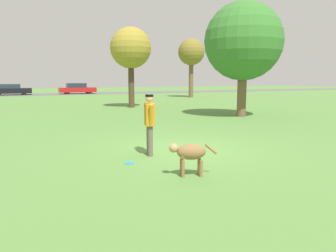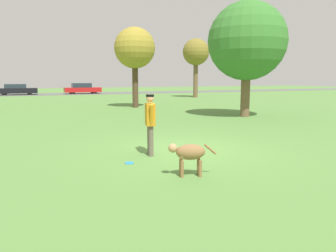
{
  "view_description": "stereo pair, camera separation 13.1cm",
  "coord_description": "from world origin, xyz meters",
  "px_view_note": "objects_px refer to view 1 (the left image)",
  "views": [
    {
      "loc": [
        -4.0,
        -8.06,
        1.99
      ],
      "look_at": [
        -0.99,
        -1.28,
        0.9
      ],
      "focal_mm": 35.0,
      "sensor_mm": 36.0,
      "label": 1
    },
    {
      "loc": [
        -3.88,
        -8.11,
        1.99
      ],
      "look_at": [
        -0.99,
        -1.28,
        0.9
      ],
      "focal_mm": 35.0,
      "sensor_mm": 36.0,
      "label": 2
    }
  ],
  "objects_px": {
    "tree_far_right": "(191,53)",
    "frisbee": "(129,163)",
    "tree_mid_center": "(131,49)",
    "parked_car_red": "(77,89)",
    "dog": "(189,153)",
    "tree_near_right": "(243,42)",
    "person": "(149,119)",
    "parked_car_black": "(11,90)"
  },
  "relations": [
    {
      "from": "tree_near_right",
      "to": "person",
      "type": "bearing_deg",
      "value": -140.39
    },
    {
      "from": "tree_near_right",
      "to": "parked_car_red",
      "type": "distance_m",
      "value": 28.99
    },
    {
      "from": "tree_mid_center",
      "to": "dog",
      "type": "bearing_deg",
      "value": -103.47
    },
    {
      "from": "frisbee",
      "to": "dog",
      "type": "bearing_deg",
      "value": -59.7
    },
    {
      "from": "dog",
      "to": "tree_near_right",
      "type": "xyz_separation_m",
      "value": [
        7.33,
        8.18,
        3.33
      ]
    },
    {
      "from": "dog",
      "to": "parked_car_red",
      "type": "distance_m",
      "value": 36.87
    },
    {
      "from": "tree_near_right",
      "to": "parked_car_red",
      "type": "relative_size",
      "value": 1.29
    },
    {
      "from": "person",
      "to": "tree_near_right",
      "type": "bearing_deg",
      "value": -37.21
    },
    {
      "from": "tree_mid_center",
      "to": "parked_car_red",
      "type": "bearing_deg",
      "value": 91.08
    },
    {
      "from": "dog",
      "to": "parked_car_black",
      "type": "height_order",
      "value": "parked_car_black"
    },
    {
      "from": "frisbee",
      "to": "tree_mid_center",
      "type": "xyz_separation_m",
      "value": [
        4.56,
        14.11,
        3.91
      ]
    },
    {
      "from": "tree_mid_center",
      "to": "tree_near_right",
      "type": "distance_m",
      "value": 8.2
    },
    {
      "from": "person",
      "to": "tree_mid_center",
      "type": "height_order",
      "value": "tree_mid_center"
    },
    {
      "from": "person",
      "to": "dog",
      "type": "distance_m",
      "value": 2.09
    },
    {
      "from": "frisbee",
      "to": "tree_near_right",
      "type": "bearing_deg",
      "value": 39.55
    },
    {
      "from": "tree_mid_center",
      "to": "parked_car_red",
      "type": "xyz_separation_m",
      "value": [
        -0.4,
        21.17,
        -3.26
      ]
    },
    {
      "from": "person",
      "to": "parked_car_black",
      "type": "relative_size",
      "value": 0.35
    },
    {
      "from": "tree_mid_center",
      "to": "parked_car_red",
      "type": "relative_size",
      "value": 1.18
    },
    {
      "from": "person",
      "to": "frisbee",
      "type": "xyz_separation_m",
      "value": [
        -0.75,
        -0.6,
        -0.93
      ]
    },
    {
      "from": "tree_near_right",
      "to": "tree_far_right",
      "type": "distance_m",
      "value": 16.98
    },
    {
      "from": "tree_far_right",
      "to": "parked_car_black",
      "type": "bearing_deg",
      "value": 143.65
    },
    {
      "from": "dog",
      "to": "frisbee",
      "type": "bearing_deg",
      "value": -42.83
    },
    {
      "from": "parked_car_red",
      "to": "tree_near_right",
      "type": "bearing_deg",
      "value": -82.93
    },
    {
      "from": "tree_near_right",
      "to": "tree_far_right",
      "type": "bearing_deg",
      "value": 70.94
    },
    {
      "from": "tree_mid_center",
      "to": "frisbee",
      "type": "bearing_deg",
      "value": -107.92
    },
    {
      "from": "frisbee",
      "to": "tree_near_right",
      "type": "height_order",
      "value": "tree_near_right"
    },
    {
      "from": "dog",
      "to": "frisbee",
      "type": "distance_m",
      "value": 1.73
    },
    {
      "from": "tree_mid_center",
      "to": "parked_car_black",
      "type": "bearing_deg",
      "value": 110.54
    },
    {
      "from": "frisbee",
      "to": "tree_mid_center",
      "type": "height_order",
      "value": "tree_mid_center"
    },
    {
      "from": "tree_mid_center",
      "to": "parked_car_black",
      "type": "xyz_separation_m",
      "value": [
        -7.97,
        21.27,
        -3.29
      ]
    },
    {
      "from": "parked_car_black",
      "to": "person",
      "type": "bearing_deg",
      "value": -82.98
    },
    {
      "from": "frisbee",
      "to": "parked_car_red",
      "type": "relative_size",
      "value": 0.05
    },
    {
      "from": "person",
      "to": "tree_near_right",
      "type": "distance_m",
      "value": 10.05
    },
    {
      "from": "tree_mid_center",
      "to": "parked_car_black",
      "type": "height_order",
      "value": "tree_mid_center"
    },
    {
      "from": "frisbee",
      "to": "tree_near_right",
      "type": "xyz_separation_m",
      "value": [
        8.17,
        6.75,
        3.8
      ]
    },
    {
      "from": "tree_mid_center",
      "to": "tree_near_right",
      "type": "height_order",
      "value": "tree_near_right"
    },
    {
      "from": "tree_far_right",
      "to": "frisbee",
      "type": "bearing_deg",
      "value": -121.04
    },
    {
      "from": "person",
      "to": "parked_car_red",
      "type": "distance_m",
      "value": 34.85
    },
    {
      "from": "tree_mid_center",
      "to": "parked_car_red",
      "type": "height_order",
      "value": "tree_mid_center"
    },
    {
      "from": "frisbee",
      "to": "tree_mid_center",
      "type": "bearing_deg",
      "value": 72.08
    },
    {
      "from": "parked_car_black",
      "to": "parked_car_red",
      "type": "bearing_deg",
      "value": -0.48
    },
    {
      "from": "tree_far_right",
      "to": "parked_car_red",
      "type": "bearing_deg",
      "value": 127.36
    }
  ]
}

